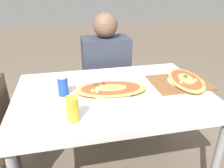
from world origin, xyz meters
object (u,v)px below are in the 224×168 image
Objects in this scene: pizza_main at (111,89)px; drink_glass at (73,109)px; chair_far_seated at (104,80)px; person_seated at (106,65)px; dining_table at (113,101)px; pizza_second at (186,80)px; soda_can at (63,86)px.

drink_glass is (-0.26, -0.28, 0.05)m from pizza_main.
drink_glass is at bearing 71.27° from chair_far_seated.
dining_table is at bearing 83.34° from person_seated.
drink_glass is at bearing -159.45° from pizza_second.
dining_table is 0.41m from drink_glass.
chair_far_seated is 1.86× the size of pizza_second.
drink_glass reaches higher than soda_can.
pizza_main is 0.31m from soda_can.
dining_table is at bearing 84.29° from chair_far_seated.
person_seated is at bearing 81.90° from pizza_main.
chair_far_seated is at bearing 61.48° from soda_can.
pizza_main is 0.39m from drink_glass.
pizza_main is at bearing 81.90° from person_seated.
soda_can is at bearing 174.34° from dining_table.
chair_far_seated reaches higher than dining_table.
person_seated is 2.37× the size of pizza_main.
soda_can is at bearing 61.48° from chair_far_seated.
chair_far_seated reaches higher than pizza_main.
person_seated is 2.52× the size of pizza_second.
drink_glass is at bearing -135.19° from dining_table.
soda_can is (-0.40, -0.74, 0.32)m from chair_far_seated.
pizza_main is 0.57m from pizza_second.
chair_far_seated is 0.81m from pizza_main.
dining_table is 2.59× the size of pizza_main.
dining_table is 2.76× the size of pizza_second.
soda_can is (-0.32, 0.03, 0.13)m from dining_table.
drink_glass is (-0.28, -0.28, 0.14)m from dining_table.
dining_table is 0.09m from pizza_main.
person_seated reaches higher than drink_glass.
pizza_main is at bearing -4.75° from soda_can.
drink_glass reaches higher than dining_table.
drink_glass is (-0.35, -1.04, 0.32)m from chair_far_seated.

